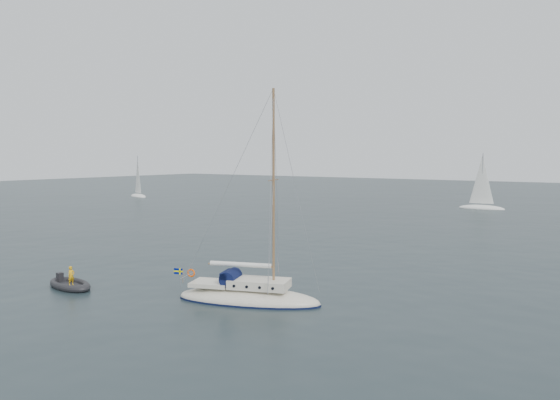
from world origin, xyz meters
The scene contains 6 objects.
ground centered at (0.00, 0.00, 0.00)m, with size 300.00×300.00×0.00m, color black.
sailboat centered at (-2.12, -1.18, 0.89)m, with size 8.28×2.49×11.79m.
dinghy centered at (-4.21, 1.80, 0.17)m, with size 2.72×1.23×0.39m.
rib centered at (-12.79, -4.69, 0.22)m, with size 3.74×1.70×1.34m.
distant_yacht_c centered at (-5.14, 58.57, 3.70)m, with size 6.53×3.48×8.65m.
distant_yacht_a centered at (-65.11, 46.10, 3.53)m, with size 6.23×3.33×8.26m.
Camera 1 is at (15.46, -23.88, 7.83)m, focal length 35.00 mm.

